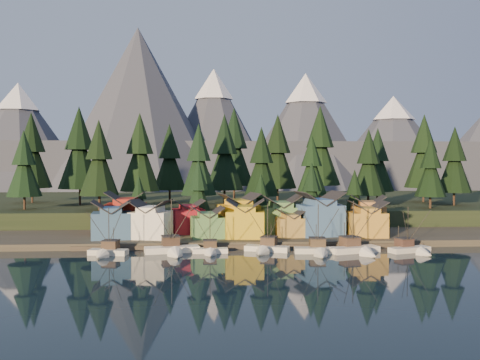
{
  "coord_description": "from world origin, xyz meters",
  "views": [
    {
      "loc": [
        -10.34,
        -104.78,
        19.82
      ],
      "look_at": [
        -1.38,
        30.0,
        15.11
      ],
      "focal_mm": 40.0,
      "sensor_mm": 36.0,
      "label": 1
    }
  ],
  "objects": [
    {
      "name": "hillside",
      "position": [
        0.0,
        90.0,
        3.0
      ],
      "size": [
        420.0,
        100.0,
        6.0
      ],
      "primitive_type": "cube",
      "color": "black",
      "rests_on": "ground"
    },
    {
      "name": "boat_0",
      "position": [
        -30.98,
        8.66,
        2.24
      ],
      "size": [
        8.76,
        9.36,
        11.08
      ],
      "rotation": [
        0.0,
        0.0,
        -0.18
      ],
      "color": "beige",
      "rests_on": "ground"
    },
    {
      "name": "house_front_4",
      "position": [
        10.54,
        23.92,
        4.99
      ],
      "size": [
        7.07,
        7.54,
        6.64
      ],
      "rotation": [
        0.0,
        0.0,
        0.09
      ],
      "color": "#AB873C",
      "rests_on": "shore_strip"
    },
    {
      "name": "house_front_3",
      "position": [
        -0.52,
        23.03,
        6.36
      ],
      "size": [
        10.0,
        9.62,
        9.25
      ],
      "rotation": [
        0.0,
        0.0,
        -0.11
      ],
      "color": "gold",
      "rests_on": "shore_strip"
    },
    {
      "name": "house_back_2",
      "position": [
        -1.67,
        31.75,
        6.82
      ],
      "size": [
        11.31,
        10.74,
        10.13
      ],
      "rotation": [
        0.0,
        0.0,
        0.24
      ],
      "color": "gold",
      "rests_on": "shore_strip"
    },
    {
      "name": "tree_hill_2",
      "position": [
        -40.0,
        48.0,
        20.02
      ],
      "size": [
        11.01,
        11.01,
        25.66
      ],
      "color": "#332319",
      "rests_on": "hillside"
    },
    {
      "name": "boat_6",
      "position": [
        34.67,
        7.48,
        2.06
      ],
      "size": [
        10.13,
        10.57,
        11.0
      ],
      "rotation": [
        0.0,
        0.0,
        0.33
      ],
      "color": "beige",
      "rests_on": "ground"
    },
    {
      "name": "tree_hill_5",
      "position": [
        -12.0,
        50.0,
        19.57
      ],
      "size": [
        10.66,
        10.66,
        24.83
      ],
      "color": "#332319",
      "rests_on": "hillside"
    },
    {
      "name": "tree_hill_1",
      "position": [
        -50.0,
        68.0,
        23.12
      ],
      "size": [
        13.44,
        13.44,
        31.31
      ],
      "color": "#332319",
      "rests_on": "hillside"
    },
    {
      "name": "tree_shore_0",
      "position": [
        -28.0,
        40.0,
        9.51
      ],
      "size": [
        6.3,
        6.3,
        14.68
      ],
      "color": "#332319",
      "rests_on": "shore_strip"
    },
    {
      "name": "shore_strip",
      "position": [
        0.0,
        40.0,
        0.75
      ],
      "size": [
        400.0,
        50.0,
        1.5
      ],
      "primitive_type": "cube",
      "color": "#383529",
      "rests_on": "ground"
    },
    {
      "name": "house_front_0",
      "position": [
        -32.45,
        23.57,
        6.23
      ],
      "size": [
        10.02,
        9.59,
        9.01
      ],
      "rotation": [
        0.0,
        0.0,
        0.13
      ],
      "color": "#34577C",
      "rests_on": "shore_strip"
    },
    {
      "name": "house_front_1",
      "position": [
        -23.2,
        23.37,
        6.29
      ],
      "size": [
        10.43,
        10.17,
        9.11
      ],
      "rotation": [
        0.0,
        0.0,
        -0.22
      ],
      "color": "white",
      "rests_on": "shore_strip"
    },
    {
      "name": "house_back_0",
      "position": [
        -30.42,
        32.73,
        7.07
      ],
      "size": [
        9.93,
        9.55,
        10.61
      ],
      "rotation": [
        0.0,
        0.0,
        0.02
      ],
      "color": "#A12519",
      "rests_on": "shore_strip"
    },
    {
      "name": "tree_hill_13",
      "position": [
        56.0,
        48.0,
        17.51
      ],
      "size": [
        9.04,
        9.04,
        21.06
      ],
      "color": "#332319",
      "rests_on": "hillside"
    },
    {
      "name": "house_front_6",
      "position": [
        29.25,
        22.61,
        6.04
      ],
      "size": [
        9.12,
        8.67,
        8.63
      ],
      "rotation": [
        0.0,
        0.0,
        -0.06
      ],
      "color": "#BE8C31",
      "rests_on": "shore_strip"
    },
    {
      "name": "ground",
      "position": [
        0.0,
        0.0,
        0.0
      ],
      "size": [
        500.0,
        500.0,
        0.0
      ],
      "primitive_type": "plane",
      "color": "black",
      "rests_on": "ground"
    },
    {
      "name": "tree_hill_10",
      "position": [
        30.0,
        80.0,
        24.23
      ],
      "size": [
        14.31,
        14.31,
        33.34
      ],
      "color": "#332319",
      "rests_on": "hillside"
    },
    {
      "name": "tree_hill_12",
      "position": [
        46.0,
        66.0,
        19.53
      ],
      "size": [
        10.63,
        10.63,
        24.75
      ],
      "color": "#332319",
      "rests_on": "hillside"
    },
    {
      "name": "house_front_2",
      "position": [
        -9.68,
        23.26,
        5.38
      ],
      "size": [
        8.37,
        8.43,
        7.39
      ],
      "rotation": [
        0.0,
        0.0,
        0.12
      ],
      "color": "#558849",
      "rests_on": "shore_strip"
    },
    {
      "name": "tree_shore_4",
      "position": [
        31.0,
        40.0,
        10.31
      ],
      "size": [
        6.92,
        6.92,
        16.13
      ],
      "color": "#332319",
      "rests_on": "shore_strip"
    },
    {
      "name": "mountain_ridge",
      "position": [
        -4.2,
        213.59,
        26.06
      ],
      "size": [
        560.0,
        190.0,
        90.0
      ],
      "color": "#4B4E60",
      "rests_on": "ground"
    },
    {
      "name": "house_front_5",
      "position": [
        18.1,
        25.57,
        7.18
      ],
      "size": [
        11.72,
        10.95,
        10.82
      ],
      "rotation": [
        0.0,
        0.0,
        0.17
      ],
      "color": "#3C618F",
      "rests_on": "shore_strip"
    },
    {
      "name": "boat_3",
      "position": [
        3.0,
        10.86,
        2.15
      ],
      "size": [
        10.41,
        10.88,
        11.43
      ],
      "rotation": [
        0.0,
        0.0,
        -0.36
      ],
      "color": "beige",
      "rests_on": "ground"
    },
    {
      "name": "tree_shore_1",
      "position": [
        -12.0,
        40.0,
        11.76
      ],
      "size": [
        8.06,
        8.06,
        18.79
      ],
      "color": "#332319",
      "rests_on": "shore_strip"
    },
    {
      "name": "tree_shore_3",
      "position": [
        19.0,
        40.0,
        11.42
      ],
      "size": [
        7.79,
        7.79,
        18.15
      ],
      "color": "#332319",
      "rests_on": "shore_strip"
    },
    {
      "name": "tree_hill_15",
      "position": [
        0.0,
        82.0,
        23.87
      ],
      "size": [
        14.03,
        14.03,
        32.67
      ],
      "color": "#332319",
      "rests_on": "hillside"
    },
    {
      "name": "boat_2",
      "position": [
        -9.16,
        9.59,
        2.0
      ],
      "size": [
        7.83,
        8.53,
        10.02
      ],
      "rotation": [
        0.0,
        0.0,
        0.01
      ],
      "color": "silver",
      "rests_on": "ground"
    },
    {
      "name": "house_back_3",
      "position": [
        9.13,
        30.33,
        6.59
      ],
      "size": [
        9.72,
        8.69,
        9.69
      ],
      "rotation": [
        0.0,
        0.0,
        0.02
      ],
      "color": "#548447",
      "rests_on": "shore_strip"
    },
    {
      "name": "tree_hill_14",
      "position": [
        64.0,
        72.0,
        22.32
      ],
      "size": [
        12.81,
        12.81,
        29.85
      ],
      "color": "#332319",
      "rests_on": "hillside"
    },
    {
      "name": "tree_shore_2",
      "position": [
        5.0,
        40.0,
        9.77
      ],
      "size": [
        6.5,
        6.5,
        15.14
      ],
      "color": "#332319",
      "rests_on": "shore_strip"
    },
    {
      "name": "tree_hill_4",
      "position": [
        -22.0,
        75.0,
        20.43
      ],
      "size": [
        11.33,
        11.33,
        26.39
      ],
      "color": "#332319",
      "rests_on": "hillside"
    },
    {
      "name": "tree_hill_11",
      "position": [
        38.0,
        50.0,
        18.81
      ],
      "size": [
        10.06,
        10.06,
        23.44
      ],
      "color": "#332319",
      "rests_on": "hillside"
    },
    {
      "name": "house_back_4",
      "position": [
        19.97,
        31.34,
        6.9
      ],
      "size": [
        9.78,
        9.42,
        10.28
      ],
      "rotation": [
        0.0,
        0.0,
        -0.04
      ],
      "color": "white",
      "rests_on": "shore_strip"
    },
    {
      "name": "tree_hill_3",
      "position": [
        -30.0,
        60.0,
        21.7
      ],
      "size": [
        12.33,
        12.33,
        28.72
      ],
      "color": "#332319",
      "rests_on": "hillside"
    },
    {
      "name": "tree_hill_0",
      "position": [
        -62.0,
        52.0,
        18.49
      ],
      "size": [
        9.81,
        9.81,
        22.85
      ],
      "color": "#332319",
      "rests_on": "hillside"
    },
    {
      "name": "dock",
      "position": [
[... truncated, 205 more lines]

